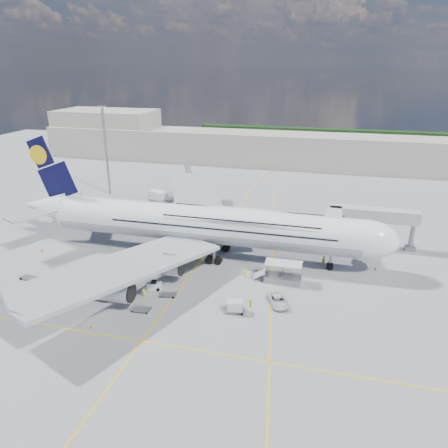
% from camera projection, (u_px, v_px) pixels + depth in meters
% --- Properties ---
extents(ground, '(300.00, 300.00, 0.00)m').
position_uv_depth(ground, '(188.00, 277.00, 79.89)').
color(ground, gray).
rests_on(ground, ground).
extents(taxi_line_main, '(0.25, 220.00, 0.01)m').
position_uv_depth(taxi_line_main, '(188.00, 277.00, 79.88)').
color(taxi_line_main, yellow).
rests_on(taxi_line_main, ground).
extents(taxi_line_cross, '(120.00, 0.25, 0.01)m').
position_uv_depth(taxi_line_cross, '(142.00, 341.00, 61.77)').
color(taxi_line_cross, yellow).
rests_on(taxi_line_cross, ground).
extents(taxi_line_diag, '(14.16, 99.06, 0.01)m').
position_uv_depth(taxi_line_diag, '(272.00, 263.00, 85.64)').
color(taxi_line_diag, yellow).
rests_on(taxi_line_diag, ground).
extents(airliner, '(77.26, 79.15, 23.71)m').
position_uv_depth(airliner, '(205.00, 224.00, 86.47)').
color(airliner, white).
rests_on(airliner, ground).
extents(jet_bridge, '(18.80, 12.10, 8.50)m').
position_uv_depth(jet_bridge, '(358.00, 219.00, 89.41)').
color(jet_bridge, '#B7B7BC').
rests_on(jet_bridge, ground).
extents(cargo_loader, '(8.53, 3.20, 3.67)m').
position_uv_depth(cargo_loader, '(282.00, 275.00, 78.10)').
color(cargo_loader, silver).
rests_on(cargo_loader, ground).
extents(light_mast, '(3.00, 0.70, 25.50)m').
position_uv_depth(light_mast, '(106.00, 150.00, 125.45)').
color(light_mast, gray).
rests_on(light_mast, ground).
extents(terminal, '(180.00, 16.00, 12.00)m').
position_uv_depth(terminal, '(270.00, 149.00, 163.84)').
color(terminal, '#B2AD9E').
rests_on(terminal, ground).
extents(hangar, '(40.00, 22.00, 18.00)m').
position_uv_depth(hangar, '(108.00, 132.00, 183.83)').
color(hangar, '#B2AD9E').
rests_on(hangar, ground).
extents(tree_line, '(160.00, 6.00, 8.00)m').
position_uv_depth(tree_line, '(374.00, 139.00, 195.87)').
color(tree_line, '#193814').
rests_on(tree_line, ground).
extents(dolly_row_a, '(3.09, 2.20, 0.41)m').
position_uv_depth(dolly_row_a, '(52.00, 288.00, 75.53)').
color(dolly_row_a, gray).
rests_on(dolly_row_a, ground).
extents(dolly_row_b, '(3.51, 2.35, 2.04)m').
position_uv_depth(dolly_row_b, '(101.00, 292.00, 72.52)').
color(dolly_row_b, gray).
rests_on(dolly_row_b, ground).
extents(dolly_row_c, '(3.08, 1.72, 0.44)m').
position_uv_depth(dolly_row_c, '(141.00, 309.00, 69.09)').
color(dolly_row_c, gray).
rests_on(dolly_row_c, ground).
extents(dolly_back, '(3.21, 2.19, 0.43)m').
position_uv_depth(dolly_back, '(28.00, 277.00, 79.17)').
color(dolly_back, gray).
rests_on(dolly_back, ground).
extents(dolly_nose_far, '(3.50, 2.31, 2.05)m').
position_uv_depth(dolly_nose_far, '(235.00, 306.00, 68.49)').
color(dolly_nose_far, gray).
rests_on(dolly_nose_far, ground).
extents(dolly_nose_near, '(3.06, 2.02, 0.41)m').
position_uv_depth(dolly_nose_near, '(168.00, 294.00, 73.44)').
color(dolly_nose_near, gray).
rests_on(dolly_nose_near, ground).
extents(baggage_tug, '(2.81, 1.78, 1.62)m').
position_uv_depth(baggage_tug, '(154.00, 286.00, 75.52)').
color(baggage_tug, silver).
rests_on(baggage_tug, ground).
extents(catering_truck_inner, '(6.57, 3.52, 3.72)m').
position_uv_depth(catering_truck_inner, '(191.00, 210.00, 110.68)').
color(catering_truck_inner, gray).
rests_on(catering_truck_inner, ground).
extents(catering_truck_outer, '(7.21, 4.51, 4.00)m').
position_uv_depth(catering_truck_outer, '(160.00, 199.00, 119.01)').
color(catering_truck_outer, gray).
rests_on(catering_truck_outer, ground).
extents(service_van, '(4.27, 5.75, 1.45)m').
position_uv_depth(service_van, '(278.00, 301.00, 70.70)').
color(service_van, silver).
rests_on(service_van, ground).
extents(crew_nose, '(0.82, 0.68, 1.92)m').
position_uv_depth(crew_nose, '(324.00, 260.00, 84.72)').
color(crew_nose, '#B1E818').
rests_on(crew_nose, ground).
extents(crew_loader, '(0.91, 0.93, 1.50)m').
position_uv_depth(crew_loader, '(250.00, 304.00, 69.80)').
color(crew_loader, '#B5DE17').
rests_on(crew_loader, ground).
extents(crew_wing, '(0.78, 1.04, 1.64)m').
position_uv_depth(crew_wing, '(124.00, 292.00, 73.09)').
color(crew_wing, '#A8DD17').
rests_on(crew_wing, ground).
extents(crew_van, '(0.91, 1.00, 1.72)m').
position_uv_depth(crew_van, '(245.00, 272.00, 79.91)').
color(crew_van, '#DAFC1A').
rests_on(crew_van, ground).
extents(crew_tug, '(1.06, 0.74, 1.50)m').
position_uv_depth(crew_tug, '(144.00, 293.00, 73.06)').
color(crew_tug, '#D0FF1A').
rests_on(crew_tug, ground).
extents(cone_nose, '(0.50, 0.50, 0.63)m').
position_uv_depth(cone_nose, '(376.00, 268.00, 82.68)').
color(cone_nose, '#DA5E0B').
rests_on(cone_nose, ground).
extents(cone_wing_left_inner, '(0.46, 0.46, 0.58)m').
position_uv_depth(cone_wing_left_inner, '(181.00, 215.00, 111.14)').
color(cone_wing_left_inner, '#DA5E0B').
rests_on(cone_wing_left_inner, ground).
extents(cone_wing_left_outer, '(0.46, 0.46, 0.58)m').
position_uv_depth(cone_wing_left_outer, '(161.00, 206.00, 118.23)').
color(cone_wing_left_outer, '#DA5E0B').
rests_on(cone_wing_left_outer, ground).
extents(cone_wing_right_inner, '(0.39, 0.39, 0.49)m').
position_uv_depth(cone_wing_right_inner, '(143.00, 262.00, 85.45)').
color(cone_wing_right_inner, '#DA5E0B').
rests_on(cone_wing_right_inner, ground).
extents(cone_wing_right_outer, '(0.38, 0.38, 0.48)m').
position_uv_depth(cone_wing_right_outer, '(91.00, 327.00, 64.69)').
color(cone_wing_right_outer, '#DA5E0B').
rests_on(cone_wing_right_outer, ground).
extents(cone_tail, '(0.49, 0.49, 0.63)m').
position_uv_depth(cone_tail, '(42.00, 250.00, 90.61)').
color(cone_tail, '#DA5E0B').
rests_on(cone_tail, ground).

